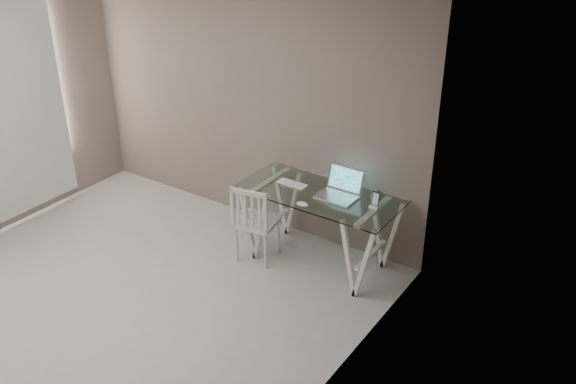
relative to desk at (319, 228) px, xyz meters
name	(u,v)px	position (x,y,z in m)	size (l,w,h in m)	color
room	(54,130)	(-1.17, -1.82, 1.33)	(4.50, 4.52, 2.71)	#ABA9A4
desk	(319,228)	(0.00, 0.00, 0.00)	(1.50, 0.70, 0.75)	silver
chair	(254,220)	(-0.52, -0.32, 0.07)	(0.44, 0.44, 0.82)	silver
laptop	(340,189)	(0.17, 0.08, 0.42)	(0.35, 0.32, 0.24)	#B5B5BA
keyboard	(292,184)	(-0.32, 0.02, 0.37)	(0.31, 0.13, 0.01)	silver
mouse	(303,204)	(-0.01, -0.29, 0.38)	(0.12, 0.07, 0.04)	silver
phone_dock	(375,203)	(0.54, 0.05, 0.40)	(0.08, 0.08, 0.14)	white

